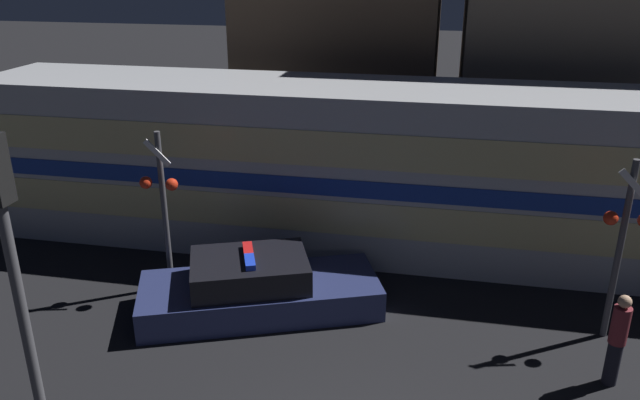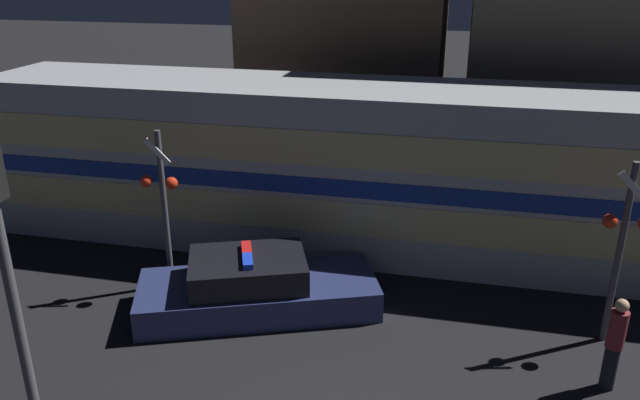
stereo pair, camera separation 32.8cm
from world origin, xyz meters
The scene contains 7 objects.
train centered at (-0.96, 8.78, 2.07)m, with size 20.18×3.19×4.15m.
police_car centered at (-2.84, 5.00, 0.50)m, with size 5.35×3.60×1.35m.
pedestrian centered at (3.96, 3.87, 0.91)m, with size 0.30×0.30×1.76m.
crossing_signal_near centered at (4.19, 5.39, 2.15)m, with size 0.85×0.34×3.68m.
crossing_signal_far centered at (-5.06, 5.49, 2.15)m, with size 0.85×0.34×3.67m.
traffic_light_corner centered at (-4.64, 0.25, 3.33)m, with size 0.30×0.46×5.06m.
building_left centered at (-2.82, 15.37, 4.07)m, with size 6.37×5.31×8.14m.
Camera 1 is at (0.75, -6.07, 7.06)m, focal length 35.00 mm.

